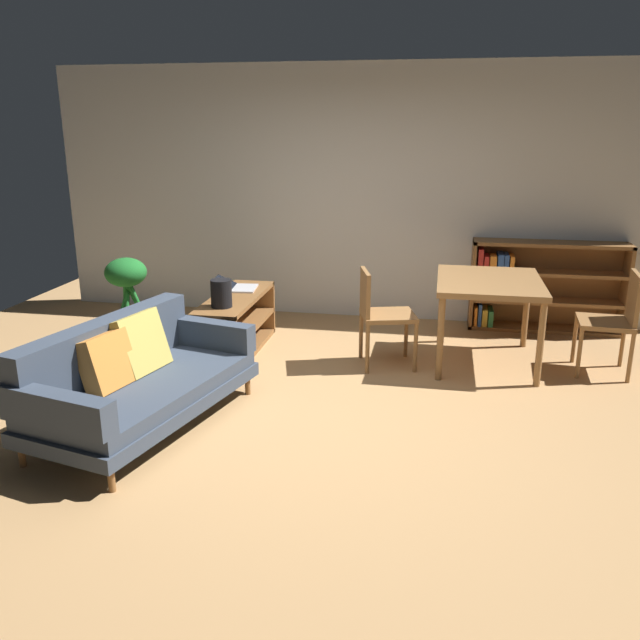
# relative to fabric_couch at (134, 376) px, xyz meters

# --- Properties ---
(ground_plane) EXTENTS (8.16, 8.16, 0.00)m
(ground_plane) POSITION_rel_fabric_couch_xyz_m (1.20, 0.40, -0.37)
(ground_plane) COLOR tan
(back_wall_panel) EXTENTS (6.80, 0.10, 2.70)m
(back_wall_panel) POSITION_rel_fabric_couch_xyz_m (1.20, 3.10, 0.98)
(back_wall_panel) COLOR silver
(back_wall_panel) RESTS_ON ground_plane
(fabric_couch) EXTENTS (1.22, 1.90, 0.77)m
(fabric_couch) POSITION_rel_fabric_couch_xyz_m (0.00, 0.00, 0.00)
(fabric_couch) COLOR brown
(fabric_couch) RESTS_ON ground_plane
(media_console) EXTENTS (0.42, 1.31, 0.54)m
(media_console) POSITION_rel_fabric_couch_xyz_m (0.23, 1.65, -0.10)
(media_console) COLOR brown
(media_console) RESTS_ON ground_plane
(open_laptop) EXTENTS (0.44, 0.36, 0.11)m
(open_laptop) POSITION_rel_fabric_couch_xyz_m (0.16, 1.93, 0.19)
(open_laptop) COLOR silver
(open_laptop) RESTS_ON media_console
(desk_speaker) EXTENTS (0.18, 0.18, 0.24)m
(desk_speaker) POSITION_rel_fabric_couch_xyz_m (0.22, 1.28, 0.29)
(desk_speaker) COLOR black
(desk_speaker) RESTS_ON media_console
(potted_floor_plant) EXTENTS (0.43, 0.44, 0.87)m
(potted_floor_plant) POSITION_rel_fabric_couch_xyz_m (-0.83, 1.61, 0.17)
(potted_floor_plant) COLOR #333338
(potted_floor_plant) RESTS_ON ground_plane
(dining_table) EXTENTS (0.90, 1.12, 0.77)m
(dining_table) POSITION_rel_fabric_couch_xyz_m (2.53, 1.78, 0.32)
(dining_table) COLOR olive
(dining_table) RESTS_ON ground_plane
(dining_chair_near) EXTENTS (0.55, 0.53, 0.87)m
(dining_chair_near) POSITION_rel_fabric_couch_xyz_m (1.60, 1.52, 0.13)
(dining_chair_near) COLOR olive
(dining_chair_near) RESTS_ON ground_plane
(dining_chair_far) EXTENTS (0.47, 0.47, 0.90)m
(dining_chair_far) POSITION_rel_fabric_couch_xyz_m (3.58, 1.70, 0.14)
(dining_chair_far) COLOR olive
(dining_chair_far) RESTS_ON ground_plane
(bookshelf) EXTENTS (1.55, 0.32, 0.93)m
(bookshelf) POSITION_rel_fabric_couch_xyz_m (3.09, 2.92, 0.10)
(bookshelf) COLOR brown
(bookshelf) RESTS_ON ground_plane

